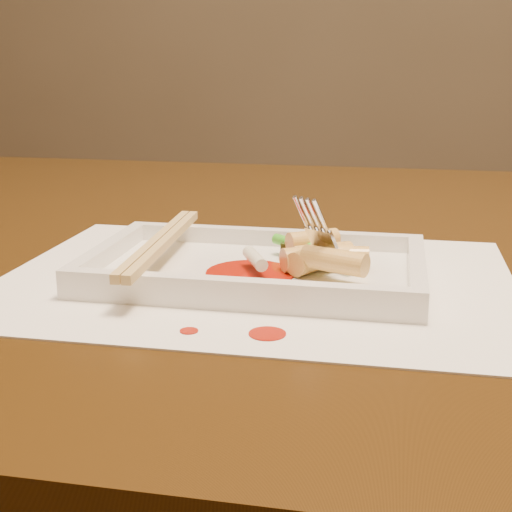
% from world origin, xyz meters
% --- Properties ---
extents(table, '(1.40, 0.90, 0.75)m').
position_xyz_m(table, '(0.00, 0.00, 0.65)').
color(table, black).
rests_on(table, ground).
extents(placemat, '(0.40, 0.30, 0.00)m').
position_xyz_m(placemat, '(0.05, -0.16, 0.75)').
color(placemat, white).
rests_on(placemat, table).
extents(sauce_splatter_a, '(0.02, 0.02, 0.00)m').
position_xyz_m(sauce_splatter_a, '(0.08, -0.28, 0.75)').
color(sauce_splatter_a, '#A21304').
rests_on(sauce_splatter_a, placemat).
extents(sauce_splatter_b, '(0.01, 0.01, 0.00)m').
position_xyz_m(sauce_splatter_b, '(0.03, -0.28, 0.75)').
color(sauce_splatter_b, '#A21304').
rests_on(sauce_splatter_b, placemat).
extents(plate_base, '(0.26, 0.16, 0.01)m').
position_xyz_m(plate_base, '(0.05, -0.16, 0.76)').
color(plate_base, white).
rests_on(plate_base, placemat).
extents(plate_rim_far, '(0.26, 0.01, 0.01)m').
position_xyz_m(plate_rim_far, '(0.05, -0.09, 0.77)').
color(plate_rim_far, white).
rests_on(plate_rim_far, plate_base).
extents(plate_rim_near, '(0.26, 0.01, 0.01)m').
position_xyz_m(plate_rim_near, '(0.05, -0.23, 0.77)').
color(plate_rim_near, white).
rests_on(plate_rim_near, plate_base).
extents(plate_rim_left, '(0.01, 0.14, 0.01)m').
position_xyz_m(plate_rim_left, '(-0.07, -0.16, 0.77)').
color(plate_rim_left, white).
rests_on(plate_rim_left, plate_base).
extents(plate_rim_right, '(0.01, 0.14, 0.01)m').
position_xyz_m(plate_rim_right, '(0.18, -0.16, 0.77)').
color(plate_rim_right, white).
rests_on(plate_rim_right, plate_base).
extents(veg_piece, '(0.04, 0.03, 0.01)m').
position_xyz_m(veg_piece, '(0.09, -0.12, 0.77)').
color(veg_piece, black).
rests_on(veg_piece, plate_base).
extents(scallion_white, '(0.03, 0.04, 0.01)m').
position_xyz_m(scallion_white, '(0.05, -0.17, 0.77)').
color(scallion_white, '#EAEACC').
rests_on(scallion_white, plate_base).
extents(scallion_green, '(0.07, 0.06, 0.01)m').
position_xyz_m(scallion_green, '(0.09, -0.14, 0.77)').
color(scallion_green, green).
rests_on(scallion_green, plate_base).
extents(chopstick_a, '(0.02, 0.20, 0.01)m').
position_xyz_m(chopstick_a, '(-0.03, -0.16, 0.78)').
color(chopstick_a, tan).
rests_on(chopstick_a, plate_rim_near).
extents(chopstick_b, '(0.02, 0.20, 0.01)m').
position_xyz_m(chopstick_b, '(-0.02, -0.16, 0.78)').
color(chopstick_b, tan).
rests_on(chopstick_b, plate_rim_near).
extents(fork, '(0.09, 0.10, 0.14)m').
position_xyz_m(fork, '(0.12, -0.14, 0.83)').
color(fork, silver).
rests_on(fork, plate_base).
extents(sauce_blob_0, '(0.07, 0.07, 0.00)m').
position_xyz_m(sauce_blob_0, '(0.05, -0.18, 0.76)').
color(sauce_blob_0, '#A21304').
rests_on(sauce_blob_0, plate_base).
extents(rice_cake_0, '(0.05, 0.03, 0.02)m').
position_xyz_m(rice_cake_0, '(0.11, -0.16, 0.77)').
color(rice_cake_0, '#E8C96C').
rests_on(rice_cake_0, plate_base).
extents(rice_cake_1, '(0.05, 0.04, 0.02)m').
position_xyz_m(rice_cake_1, '(0.10, -0.16, 0.77)').
color(rice_cake_1, '#E8C96C').
rests_on(rice_cake_1, plate_base).
extents(rice_cake_2, '(0.05, 0.03, 0.02)m').
position_xyz_m(rice_cake_2, '(0.12, -0.18, 0.78)').
color(rice_cake_2, '#E8C96C').
rests_on(rice_cake_2, plate_base).
extents(rice_cake_3, '(0.05, 0.04, 0.02)m').
position_xyz_m(rice_cake_3, '(0.10, -0.15, 0.77)').
color(rice_cake_3, '#E8C96C').
rests_on(rice_cake_3, plate_base).
extents(rice_cake_4, '(0.05, 0.02, 0.02)m').
position_xyz_m(rice_cake_4, '(0.12, -0.15, 0.77)').
color(rice_cake_4, '#E8C96C').
rests_on(rice_cake_4, plate_base).
extents(rice_cake_5, '(0.04, 0.04, 0.02)m').
position_xyz_m(rice_cake_5, '(0.09, -0.13, 0.78)').
color(rice_cake_5, '#E8C96C').
rests_on(rice_cake_5, plate_base).
extents(rice_cake_6, '(0.04, 0.05, 0.02)m').
position_xyz_m(rice_cake_6, '(0.10, -0.16, 0.77)').
color(rice_cake_6, '#E8C96C').
rests_on(rice_cake_6, plate_base).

